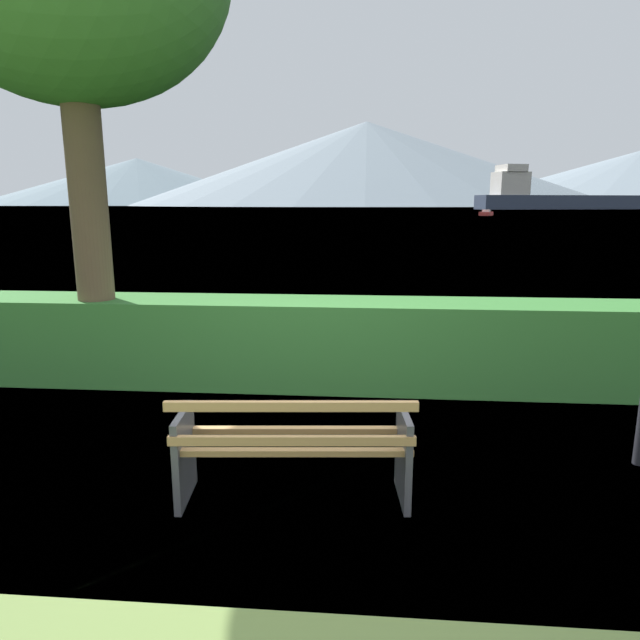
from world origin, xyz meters
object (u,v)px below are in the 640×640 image
(park_bench, at_px, (293,447))
(sailboat_mid, at_px, (568,207))
(fishing_boat_near, at_px, (486,213))
(cargo_ship_large, at_px, (548,197))

(park_bench, relative_size, sailboat_mid, 0.22)
(park_bench, relative_size, fishing_boat_near, 0.35)
(park_bench, distance_m, cargo_ship_large, 215.79)
(cargo_ship_large, distance_m, sailboat_mid, 48.25)
(park_bench, xyz_separation_m, sailboat_mid, (87.72, 248.25, 0.06))
(park_bench, bearing_deg, sailboat_mid, 70.54)
(cargo_ship_large, height_order, fishing_boat_near, cargo_ship_large)
(park_bench, height_order, sailboat_mid, sailboat_mid)
(park_bench, relative_size, cargo_ship_large, 0.03)
(cargo_ship_large, bearing_deg, fishing_boat_near, -112.23)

